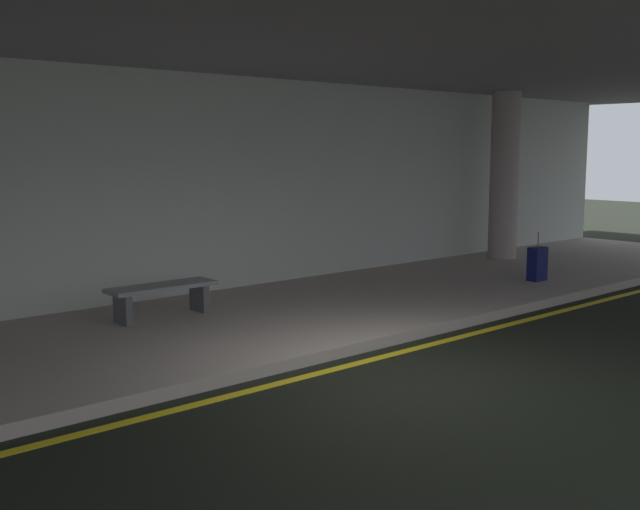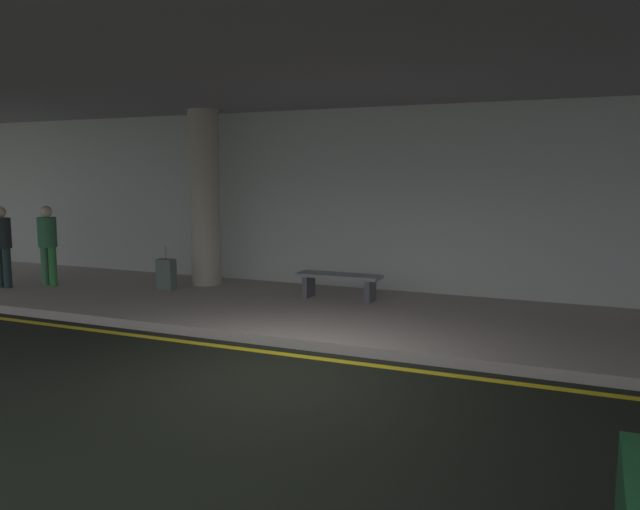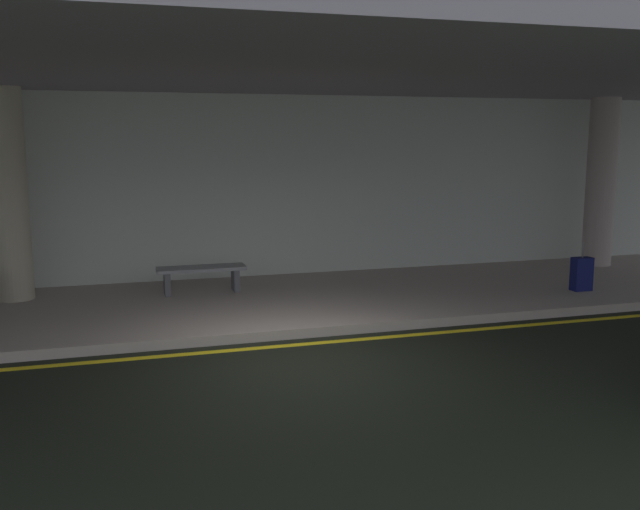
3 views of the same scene
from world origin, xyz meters
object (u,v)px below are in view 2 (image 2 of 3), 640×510
Objects in this scene: bench_metal at (339,281)px; person_waiting_for_ride at (47,240)px; suitcase_upright_secondary at (166,274)px; traveler_with_luggage at (2,241)px; support_column_left_mid at (205,198)px.

person_waiting_for_ride is at bearing -170.28° from bench_metal.
suitcase_upright_secondary is (2.52, 0.63, -0.65)m from person_waiting_for_ride.
suitcase_upright_secondary is at bearing -173.35° from bench_metal.
bench_metal is at bearing 51.02° from traveler_with_luggage.
bench_metal is at bearing -7.41° from support_column_left_mid.
person_waiting_for_ride is 2.68m from suitcase_upright_secondary.
support_column_left_mid is at bearing 62.25° from suitcase_upright_secondary.
traveler_with_luggage is at bearing -166.91° from bench_metal.
bench_metal is (6.14, 1.05, -0.61)m from person_waiting_for_ride.
support_column_left_mid is 2.28× the size of bench_metal.
suitcase_upright_secondary is 0.56× the size of bench_metal.
support_column_left_mid reaches higher than person_waiting_for_ride.
traveler_with_luggage is at bearing -151.11° from support_column_left_mid.
support_column_left_mid is 4.24m from traveler_with_luggage.
support_column_left_mid is 3.40m from person_waiting_for_ride.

